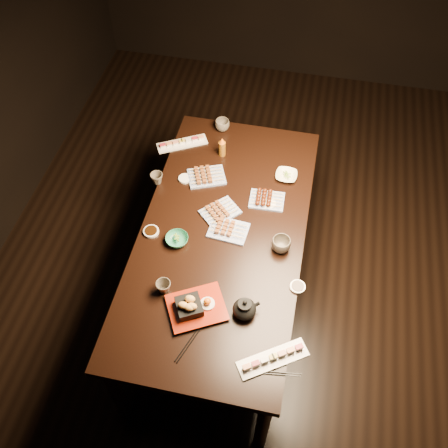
{
  "coord_description": "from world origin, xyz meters",
  "views": [
    {
      "loc": [
        -0.01,
        -1.65,
        2.97
      ],
      "look_at": [
        -0.35,
        -0.02,
        0.77
      ],
      "focal_mm": 40.0,
      "sensor_mm": 36.0,
      "label": 1
    }
  ],
  "objects_px": {
    "dining_table": "(222,269)",
    "teacup_near_left": "(164,287)",
    "edamame_bowl_cream": "(286,176)",
    "yakitori_plate_right": "(228,228)",
    "yakitori_plate_left": "(206,174)",
    "teapot": "(245,308)",
    "yakitori_plate_center": "(220,210)",
    "tempura_tray": "(196,304)",
    "teacup_far_right": "(222,125)",
    "sushi_platter_near": "(273,358)",
    "teacup_mid_right": "(281,245)",
    "edamame_bowl_green": "(177,240)",
    "condiment_bottle": "(222,147)",
    "teacup_far_left": "(157,178)",
    "sushi_platter_far": "(182,142)"
  },
  "relations": [
    {
      "from": "teacup_far_right",
      "to": "teapot",
      "type": "bearing_deg",
      "value": -73.34
    },
    {
      "from": "yakitori_plate_center",
      "to": "teapot",
      "type": "bearing_deg",
      "value": -113.25
    },
    {
      "from": "yakitori_plate_right",
      "to": "condiment_bottle",
      "type": "distance_m",
      "value": 0.6
    },
    {
      "from": "yakitori_plate_center",
      "to": "dining_table",
      "type": "bearing_deg",
      "value": -119.38
    },
    {
      "from": "edamame_bowl_green",
      "to": "condiment_bottle",
      "type": "relative_size",
      "value": 0.91
    },
    {
      "from": "sushi_platter_far",
      "to": "sushi_platter_near",
      "type": "bearing_deg",
      "value": 91.99
    },
    {
      "from": "yakitori_plate_center",
      "to": "yakitori_plate_left",
      "type": "relative_size",
      "value": 0.94
    },
    {
      "from": "teapot",
      "to": "dining_table",
      "type": "bearing_deg",
      "value": 85.03
    },
    {
      "from": "edamame_bowl_cream",
      "to": "yakitori_plate_right",
      "type": "bearing_deg",
      "value": -119.25
    },
    {
      "from": "yakitori_plate_center",
      "to": "yakitori_plate_right",
      "type": "height_order",
      "value": "yakitori_plate_right"
    },
    {
      "from": "yakitori_plate_center",
      "to": "teacup_near_left",
      "type": "height_order",
      "value": "teacup_near_left"
    },
    {
      "from": "dining_table",
      "to": "teacup_near_left",
      "type": "bearing_deg",
      "value": -127.54
    },
    {
      "from": "tempura_tray",
      "to": "yakitori_plate_left",
      "type": "bearing_deg",
      "value": 71.4
    },
    {
      "from": "yakitori_plate_center",
      "to": "edamame_bowl_green",
      "type": "xyz_separation_m",
      "value": [
        -0.19,
        -0.24,
        -0.01
      ]
    },
    {
      "from": "yakitori_plate_left",
      "to": "teacup_far_left",
      "type": "bearing_deg",
      "value": 176.94
    },
    {
      "from": "sushi_platter_near",
      "to": "condiment_bottle",
      "type": "height_order",
      "value": "condiment_bottle"
    },
    {
      "from": "tempura_tray",
      "to": "teacup_mid_right",
      "type": "relative_size",
      "value": 2.68
    },
    {
      "from": "teacup_near_left",
      "to": "condiment_bottle",
      "type": "relative_size",
      "value": 0.56
    },
    {
      "from": "yakitori_plate_right",
      "to": "teapot",
      "type": "xyz_separation_m",
      "value": [
        0.18,
        -0.48,
        0.03
      ]
    },
    {
      "from": "tempura_tray",
      "to": "teacup_far_right",
      "type": "xyz_separation_m",
      "value": [
        -0.15,
        1.3,
        -0.01
      ]
    },
    {
      "from": "yakitori_plate_left",
      "to": "yakitori_plate_right",
      "type": "bearing_deg",
      "value": -82.59
    },
    {
      "from": "sushi_platter_far",
      "to": "teacup_mid_right",
      "type": "bearing_deg",
      "value": 108.27
    },
    {
      "from": "tempura_tray",
      "to": "teacup_near_left",
      "type": "distance_m",
      "value": 0.2
    },
    {
      "from": "tempura_tray",
      "to": "teacup_far_right",
      "type": "relative_size",
      "value": 2.97
    },
    {
      "from": "yakitori_plate_left",
      "to": "edamame_bowl_green",
      "type": "xyz_separation_m",
      "value": [
        -0.05,
        -0.49,
        -0.01
      ]
    },
    {
      "from": "sushi_platter_far",
      "to": "teacup_far_left",
      "type": "distance_m",
      "value": 0.35
    },
    {
      "from": "sushi_platter_near",
      "to": "teacup_far_right",
      "type": "height_order",
      "value": "teacup_far_right"
    },
    {
      "from": "edamame_bowl_cream",
      "to": "teacup_far_left",
      "type": "height_order",
      "value": "teacup_far_left"
    },
    {
      "from": "dining_table",
      "to": "yakitori_plate_left",
      "type": "height_order",
      "value": "yakitori_plate_left"
    },
    {
      "from": "edamame_bowl_cream",
      "to": "edamame_bowl_green",
      "type": "bearing_deg",
      "value": -131.22
    },
    {
      "from": "sushi_platter_near",
      "to": "yakitori_plate_center",
      "type": "height_order",
      "value": "yakitori_plate_center"
    },
    {
      "from": "sushi_platter_near",
      "to": "teapot",
      "type": "bearing_deg",
      "value": 96.87
    },
    {
      "from": "yakitori_plate_left",
      "to": "edamame_bowl_cream",
      "type": "distance_m",
      "value": 0.48
    },
    {
      "from": "yakitori_plate_center",
      "to": "teacup_near_left",
      "type": "distance_m",
      "value": 0.58
    },
    {
      "from": "teacup_near_left",
      "to": "teacup_far_right",
      "type": "bearing_deg",
      "value": 88.19
    },
    {
      "from": "sushi_platter_far",
      "to": "tempura_tray",
      "type": "height_order",
      "value": "tempura_tray"
    },
    {
      "from": "yakitori_plate_left",
      "to": "teapot",
      "type": "bearing_deg",
      "value": -87.76
    },
    {
      "from": "yakitori_plate_center",
      "to": "sushi_platter_far",
      "type": "bearing_deg",
      "value": 79.53
    },
    {
      "from": "teacup_mid_right",
      "to": "condiment_bottle",
      "type": "xyz_separation_m",
      "value": [
        -0.46,
        0.63,
        0.03
      ]
    },
    {
      "from": "dining_table",
      "to": "sushi_platter_near",
      "type": "bearing_deg",
      "value": -70.25
    },
    {
      "from": "dining_table",
      "to": "edamame_bowl_green",
      "type": "height_order",
      "value": "edamame_bowl_green"
    },
    {
      "from": "yakitori_plate_left",
      "to": "edamame_bowl_cream",
      "type": "bearing_deg",
      "value": -10.53
    },
    {
      "from": "edamame_bowl_cream",
      "to": "tempura_tray",
      "type": "bearing_deg",
      "value": -108.13
    },
    {
      "from": "teacup_far_left",
      "to": "yakitori_plate_center",
      "type": "bearing_deg",
      "value": -19.8
    },
    {
      "from": "edamame_bowl_cream",
      "to": "teacup_near_left",
      "type": "xyz_separation_m",
      "value": [
        -0.5,
        -0.9,
        0.02
      ]
    },
    {
      "from": "teapot",
      "to": "sushi_platter_near",
      "type": "bearing_deg",
      "value": -79.56
    },
    {
      "from": "teacup_near_left",
      "to": "tempura_tray",
      "type": "bearing_deg",
      "value": -20.08
    },
    {
      "from": "edamame_bowl_green",
      "to": "teacup_mid_right",
      "type": "xyz_separation_m",
      "value": [
        0.56,
        0.07,
        0.02
      ]
    },
    {
      "from": "edamame_bowl_cream",
      "to": "condiment_bottle",
      "type": "xyz_separation_m",
      "value": [
        -0.42,
        0.11,
        0.05
      ]
    },
    {
      "from": "tempura_tray",
      "to": "sushi_platter_far",
      "type": "bearing_deg",
      "value": 79.79
    }
  ]
}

